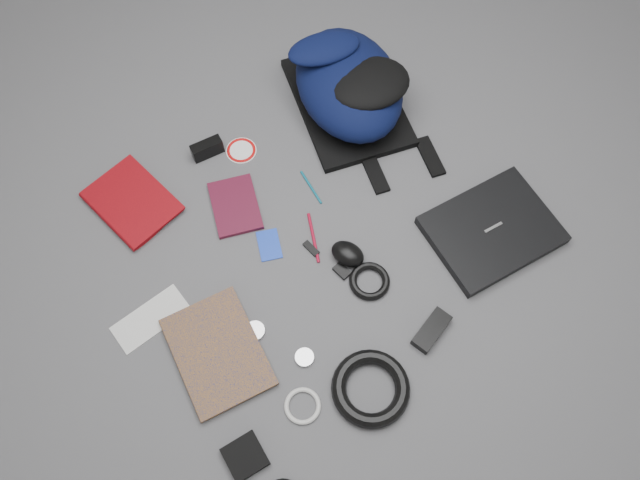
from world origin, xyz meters
TOP-DOWN VIEW (x-y plane):
  - ground at (0.00, 0.00)m, footprint 4.00×4.00m
  - backpack at (0.34, 0.33)m, footprint 0.43×0.53m
  - laptop at (0.40, -0.25)m, footprint 0.36×0.29m
  - textbook_red at (-0.45, 0.39)m, footprint 0.22×0.28m
  - comic_book at (-0.49, -0.09)m, footprint 0.25×0.31m
  - envelope at (-0.48, 0.08)m, footprint 0.20×0.10m
  - dvd_case at (-0.13, 0.23)m, footprint 0.18×0.21m
  - compact_camera at (-0.10, 0.43)m, footprint 0.10×0.05m
  - sticker_disc at (-0.02, 0.38)m, footprint 0.09×0.09m
  - pen_teal at (0.08, 0.16)m, footprint 0.02×0.12m
  - pen_red at (-0.01, 0.02)m, footprint 0.07×0.14m
  - id_badge at (-0.12, 0.08)m, footprint 0.09×0.11m
  - usb_black at (-0.03, -0.00)m, footprint 0.02×0.05m
  - usb_silver at (0.03, -0.07)m, footprint 0.02×0.05m
  - key_fob at (-0.00, -0.10)m, footprint 0.03×0.05m
  - mouse at (0.04, -0.08)m, footprint 0.10×0.11m
  - headphone_left at (-0.28, -0.11)m, footprint 0.06×0.06m
  - headphone_right at (-0.22, -0.24)m, footprint 0.06×0.06m
  - cable_coil at (0.04, -0.17)m, footprint 0.14×0.14m
  - power_brick at (0.09, -0.37)m, footprint 0.13×0.08m
  - power_cord_coil at (-0.13, -0.40)m, footprint 0.23×0.23m
  - pouch at (-0.47, -0.35)m, footprint 0.09×0.09m
  - white_cable_coil at (-0.29, -0.33)m, footprint 0.11×0.11m

SIDE VIEW (x-z plane):
  - ground at x=0.00m, z-range 0.00..0.00m
  - sticker_disc at x=-0.02m, z-range 0.00..0.00m
  - envelope at x=-0.48m, z-range 0.00..0.00m
  - id_badge at x=-0.12m, z-range 0.00..0.00m
  - pen_teal at x=0.08m, z-range 0.00..0.01m
  - pen_red at x=-0.01m, z-range 0.00..0.01m
  - usb_black at x=-0.03m, z-range 0.00..0.01m
  - usb_silver at x=0.03m, z-range 0.00..0.01m
  - headphone_right at x=-0.22m, z-range 0.00..0.01m
  - white_cable_coil at x=-0.29m, z-range 0.00..0.01m
  - headphone_left at x=-0.28m, z-range 0.00..0.01m
  - key_fob at x=0.00m, z-range 0.00..0.01m
  - dvd_case at x=-0.13m, z-range 0.00..0.01m
  - cable_coil at x=0.04m, z-range 0.00..0.02m
  - comic_book at x=-0.49m, z-range 0.00..0.02m
  - pouch at x=-0.47m, z-range 0.00..0.02m
  - textbook_red at x=-0.45m, z-range 0.00..0.03m
  - power_brick at x=0.09m, z-range 0.00..0.03m
  - laptop at x=0.40m, z-range 0.00..0.03m
  - power_cord_coil at x=-0.13m, z-range 0.00..0.04m
  - mouse at x=0.04m, z-range 0.00..0.05m
  - compact_camera at x=-0.10m, z-range 0.00..0.05m
  - backpack at x=0.34m, z-range 0.00..0.19m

